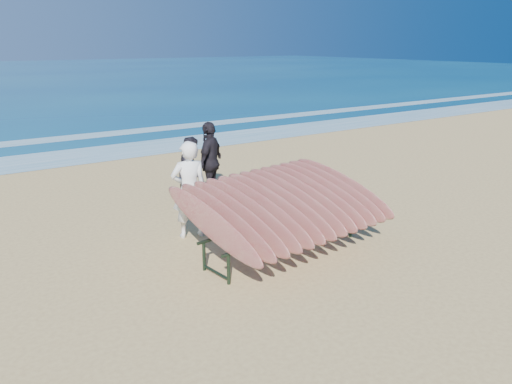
% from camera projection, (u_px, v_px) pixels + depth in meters
% --- Properties ---
extents(ground, '(120.00, 120.00, 0.00)m').
position_uv_depth(ground, '(281.00, 254.00, 8.79)').
color(ground, tan).
rests_on(ground, ground).
extents(foam_near, '(160.00, 160.00, 0.00)m').
position_uv_depth(foam_near, '(103.00, 153.00, 16.72)').
color(foam_near, white).
rests_on(foam_near, ground).
extents(foam_far, '(160.00, 160.00, 0.00)m').
position_uv_depth(foam_far, '(75.00, 137.00, 19.49)').
color(foam_far, white).
rests_on(foam_far, ground).
extents(surfboard_rack, '(3.45, 2.90, 1.46)m').
position_uv_depth(surfboard_rack, '(284.00, 204.00, 8.62)').
color(surfboard_rack, black).
rests_on(surfboard_rack, ground).
extents(person_white, '(0.76, 0.58, 1.86)m').
position_uv_depth(person_white, '(189.00, 190.00, 9.35)').
color(person_white, white).
rests_on(person_white, ground).
extents(person_dark_a, '(0.98, 0.92, 1.61)m').
position_uv_depth(person_dark_a, '(193.00, 173.00, 11.09)').
color(person_dark_a, black).
rests_on(person_dark_a, ground).
extents(person_dark_b, '(1.14, 1.03, 1.86)m').
position_uv_depth(person_dark_b, '(210.00, 162.00, 11.54)').
color(person_dark_b, black).
rests_on(person_dark_b, ground).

